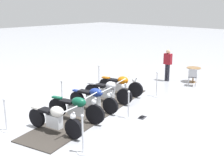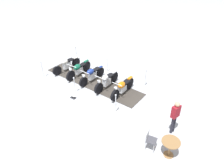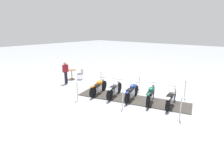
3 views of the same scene
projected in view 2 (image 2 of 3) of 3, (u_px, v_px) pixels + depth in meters
The scene contains 17 objects.
ground_plane at pixel (93, 82), 13.08m from camera, with size 80.00×80.00×0.00m, color #A8AAB2.
display_platform at pixel (93, 81), 13.07m from camera, with size 6.69×1.52×0.03m, color #38332D.
motorcycle_cream at pixel (66, 64), 13.93m from camera, with size 2.20×0.68×0.93m.
motorcycle_forest at pixel (78, 69), 13.35m from camera, with size 2.14×0.96×1.01m.
motorcycle_navy at pixel (92, 75), 12.78m from camera, with size 2.10×0.79×0.92m.
motorcycle_chrome at pixel (106, 81), 12.23m from camera, with size 2.12×0.90×0.97m.
motorcycle_copper at pixel (122, 87), 11.66m from camera, with size 2.09×0.80×0.97m.
stanchion_left_mid at pixel (107, 67), 13.90m from camera, with size 0.30×0.30×1.03m.
stanchion_left_front at pixel (76, 56), 15.34m from camera, with size 0.32×0.32×1.10m.
stanchion_right_mid at pixel (75, 87), 11.88m from camera, with size 0.29×0.29×1.03m.
stanchion_left_rear at pixel (145, 81), 12.46m from camera, with size 0.34×0.34×1.12m.
stanchion_right_front at pixel (43, 72), 13.32m from camera, with size 0.32×0.32×1.13m.
stanchion_right_rear at pixel (116, 107), 10.44m from camera, with size 0.34×0.34×1.12m.
info_placard at pixel (73, 97), 11.62m from camera, with size 0.29×0.37×0.21m.
cafe_table at pixel (170, 145), 8.13m from camera, with size 0.73×0.73×0.77m.
cafe_chair_near_table at pixel (150, 139), 8.47m from camera, with size 0.53×0.53×0.88m.
bystander_person at pixel (175, 115), 8.98m from camera, with size 0.41×0.24×1.68m.
Camera 2 is at (-5.96, -9.37, 7.02)m, focal length 33.90 mm.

